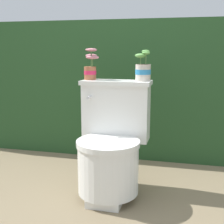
# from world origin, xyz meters

# --- Properties ---
(ground_plane) EXTENTS (12.00, 12.00, 0.00)m
(ground_plane) POSITION_xyz_m (0.00, 0.00, 0.00)
(ground_plane) COLOR #75664C
(hedge_backdrop) EXTENTS (4.05, 0.92, 1.28)m
(hedge_backdrop) POSITION_xyz_m (0.00, 1.32, 0.64)
(hedge_backdrop) COLOR #234723
(hedge_backdrop) RESTS_ON ground
(toilet) EXTENTS (0.50, 0.56, 0.80)m
(toilet) POSITION_xyz_m (-0.00, 0.11, 0.36)
(toilet) COLOR white
(toilet) RESTS_ON ground
(potted_plant_left) EXTENTS (0.12, 0.12, 0.23)m
(potted_plant_left) POSITION_xyz_m (-0.20, 0.29, 0.89)
(potted_plant_left) COLOR #9E5638
(potted_plant_left) RESTS_ON toilet
(potted_plant_midleft) EXTENTS (0.11, 0.11, 0.22)m
(potted_plant_midleft) POSITION_xyz_m (0.19, 0.28, 0.88)
(potted_plant_midleft) COLOR beige
(potted_plant_midleft) RESTS_ON toilet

